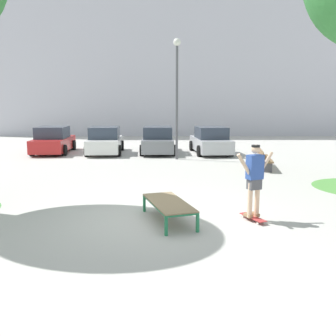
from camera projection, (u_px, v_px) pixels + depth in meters
name	position (u px, v px, depth m)	size (l,w,h in m)	color
ground_plane	(153.00, 219.00, 8.73)	(120.00, 120.00, 0.00)	#B7B5AD
building_facade	(192.00, 46.00, 33.05)	(36.90, 4.00, 15.99)	silver
skate_box	(169.00, 204.00, 8.48)	(1.29, 2.04, 0.46)	#237A4C
skateboard	(253.00, 217.00, 8.56)	(0.50, 0.81, 0.09)	#B23333
skater	(255.00, 176.00, 8.40)	(0.95, 0.47, 1.69)	beige
car_red	(53.00, 141.00, 20.78)	(2.10, 4.29, 1.50)	red
car_white	(105.00, 141.00, 20.58)	(2.10, 4.29, 1.50)	silver
car_grey	(158.00, 141.00, 20.77)	(1.96, 4.22, 1.50)	slate
car_silver	(211.00, 141.00, 20.57)	(2.19, 4.33, 1.50)	#B7BABF
park_bench	(264.00, 158.00, 15.66)	(0.83, 2.44, 0.83)	brown
light_post	(177.00, 81.00, 17.78)	(0.36, 0.36, 5.83)	#4C4C51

